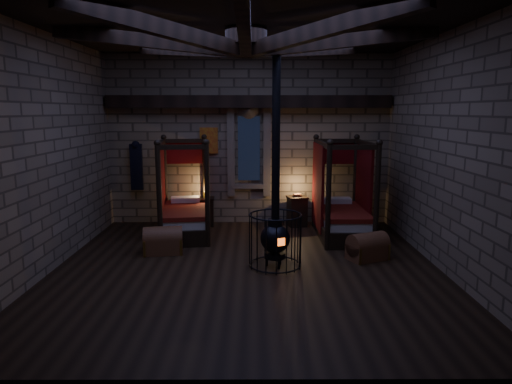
{
  "coord_description": "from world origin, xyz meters",
  "views": [
    {
      "loc": [
        0.14,
        -7.95,
        2.84
      ],
      "look_at": [
        0.17,
        0.6,
        1.31
      ],
      "focal_mm": 32.0,
      "sensor_mm": 36.0,
      "label": 1
    }
  ],
  "objects_px": {
    "stove": "(275,234)",
    "bed_left": "(185,212)",
    "bed_right": "(341,213)",
    "trunk_right": "(368,247)",
    "trunk_left": "(163,241)"
  },
  "relations": [
    {
      "from": "trunk_left",
      "to": "stove",
      "type": "xyz_separation_m",
      "value": [
        2.22,
        -0.81,
        0.36
      ]
    },
    {
      "from": "trunk_right",
      "to": "stove",
      "type": "bearing_deg",
      "value": 167.65
    },
    {
      "from": "stove",
      "to": "bed_left",
      "type": "bearing_deg",
      "value": 109.83
    },
    {
      "from": "bed_right",
      "to": "stove",
      "type": "bearing_deg",
      "value": -127.98
    },
    {
      "from": "stove",
      "to": "trunk_left",
      "type": "bearing_deg",
      "value": 138.35
    },
    {
      "from": "bed_left",
      "to": "trunk_left",
      "type": "bearing_deg",
      "value": -106.68
    },
    {
      "from": "bed_right",
      "to": "stove",
      "type": "height_order",
      "value": "stove"
    },
    {
      "from": "trunk_left",
      "to": "trunk_right",
      "type": "bearing_deg",
      "value": -14.19
    },
    {
      "from": "bed_left",
      "to": "bed_right",
      "type": "height_order",
      "value": "bed_right"
    },
    {
      "from": "bed_right",
      "to": "trunk_right",
      "type": "bearing_deg",
      "value": -83.63
    },
    {
      "from": "bed_right",
      "to": "trunk_left",
      "type": "xyz_separation_m",
      "value": [
        -3.82,
        -1.27,
        -0.29
      ]
    },
    {
      "from": "trunk_left",
      "to": "stove",
      "type": "distance_m",
      "value": 2.39
    },
    {
      "from": "trunk_left",
      "to": "trunk_right",
      "type": "relative_size",
      "value": 0.96
    },
    {
      "from": "bed_left",
      "to": "bed_right",
      "type": "xyz_separation_m",
      "value": [
        3.59,
        -0.17,
        0.0
      ]
    },
    {
      "from": "bed_left",
      "to": "trunk_left",
      "type": "height_order",
      "value": "bed_left"
    }
  ]
}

